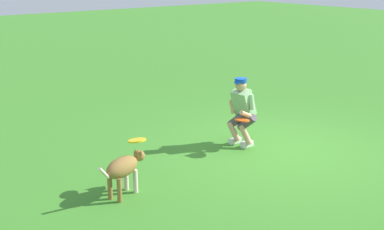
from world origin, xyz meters
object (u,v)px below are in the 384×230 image
(person, at_px, (242,109))
(frisbee_flying, at_px, (137,140))
(dog, at_px, (124,168))
(frisbee_held, at_px, (242,120))

(person, xyz_separation_m, frisbee_flying, (2.54, 0.42, 0.08))
(dog, xyz_separation_m, frisbee_held, (-2.54, -0.19, 0.18))
(person, relative_size, frisbee_held, 4.79)
(dog, relative_size, frisbee_flying, 3.66)
(dog, xyz_separation_m, frisbee_flying, (-0.27, -0.05, 0.35))
(dog, distance_m, frisbee_flying, 0.44)
(person, height_order, frisbee_held, person)
(dog, bearing_deg, frisbee_flying, -8.61)
(person, height_order, dog, person)
(person, xyz_separation_m, dog, (2.80, 0.47, -0.27))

